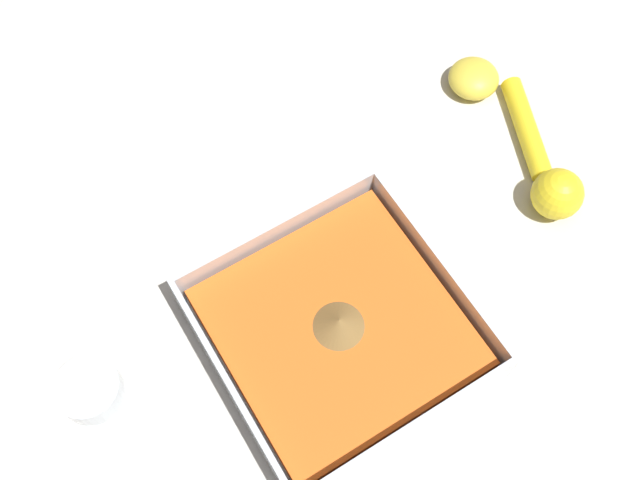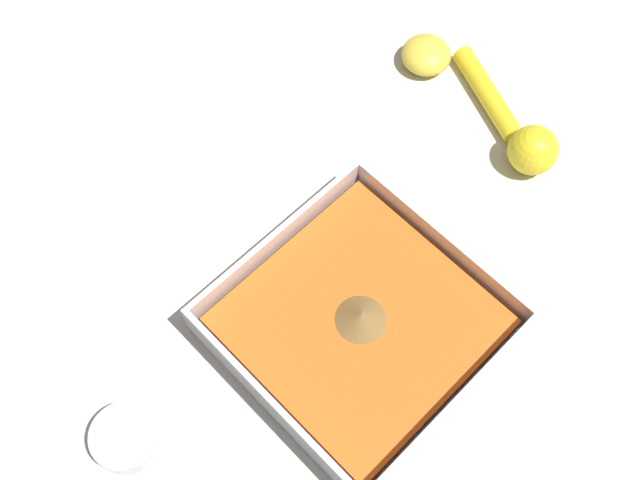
{
  "view_description": "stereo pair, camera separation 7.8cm",
  "coord_description": "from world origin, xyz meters",
  "px_view_note": "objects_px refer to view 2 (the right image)",
  "views": [
    {
      "loc": [
        0.14,
        0.21,
        0.73
      ],
      "look_at": [
        -0.04,
        -0.09,
        0.03
      ],
      "focal_mm": 42.0,
      "sensor_mm": 36.0,
      "label": 1
    },
    {
      "loc": [
        0.2,
        0.16,
        0.73
      ],
      "look_at": [
        -0.04,
        -0.09,
        0.03
      ],
      "focal_mm": 42.0,
      "sensor_mm": 36.0,
      "label": 2
    }
  ],
  "objects_px": {
    "lemon_half": "(426,55)",
    "spice_bowl": "(126,438)",
    "square_dish": "(360,326)",
    "lemon_squeezer": "(516,131)"
  },
  "relations": [
    {
      "from": "square_dish",
      "to": "lemon_squeezer",
      "type": "bearing_deg",
      "value": -172.67
    },
    {
      "from": "square_dish",
      "to": "spice_bowl",
      "type": "xyz_separation_m",
      "value": [
        0.24,
        -0.08,
        -0.01
      ]
    },
    {
      "from": "square_dish",
      "to": "lemon_squeezer",
      "type": "relative_size",
      "value": 1.36
    },
    {
      "from": "spice_bowl",
      "to": "lemon_half",
      "type": "bearing_deg",
      "value": -168.74
    },
    {
      "from": "square_dish",
      "to": "spice_bowl",
      "type": "bearing_deg",
      "value": -18.19
    },
    {
      "from": "lemon_half",
      "to": "spice_bowl",
      "type": "bearing_deg",
      "value": 11.26
    },
    {
      "from": "square_dish",
      "to": "lemon_half",
      "type": "bearing_deg",
      "value": -148.84
    },
    {
      "from": "spice_bowl",
      "to": "lemon_half",
      "type": "distance_m",
      "value": 0.56
    },
    {
      "from": "spice_bowl",
      "to": "lemon_half",
      "type": "height_order",
      "value": "lemon_half"
    },
    {
      "from": "spice_bowl",
      "to": "lemon_squeezer",
      "type": "bearing_deg",
      "value": 175.71
    }
  ]
}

